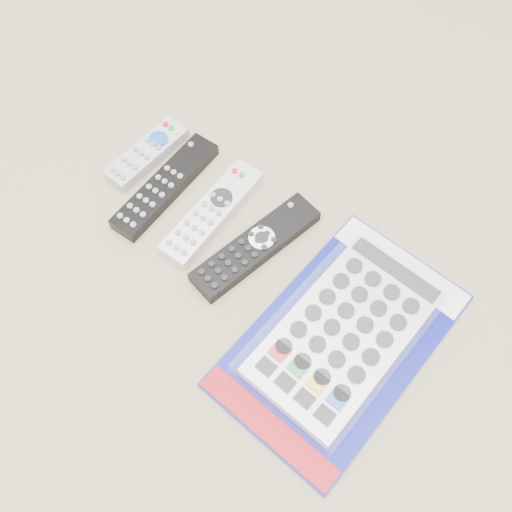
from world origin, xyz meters
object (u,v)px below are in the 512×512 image
Objects in this scene: remote_small_grey at (147,154)px; jumbo_remote_packaged at (344,332)px; remote_silver_dvd at (212,213)px; remote_slim_black at (165,186)px; remote_large_black at (255,246)px.

remote_small_grey is 0.42× the size of jumbo_remote_packaged.
remote_slim_black is at bearing -177.76° from remote_silver_dvd.
jumbo_remote_packaged reaches higher than remote_silver_dvd.
remote_large_black is (0.09, -0.01, 0.00)m from remote_silver_dvd.
jumbo_remote_packaged reaches higher than remote_large_black.
jumbo_remote_packaged is (0.17, -0.04, 0.01)m from remote_large_black.
remote_silver_dvd is at bearing -6.29° from remote_small_grey.
remote_small_grey is at bearing -175.79° from remote_large_black.
remote_small_grey is at bearing 174.16° from jumbo_remote_packaged.
remote_slim_black is 0.09m from remote_silver_dvd.
remote_large_black is (0.17, -0.00, -0.00)m from remote_slim_black.
remote_slim_black is (0.06, -0.03, 0.00)m from remote_small_grey.
remote_large_black is (0.24, -0.03, 0.00)m from remote_small_grey.
remote_small_grey is 0.69× the size of remote_large_black.
remote_slim_black reaches higher than remote_silver_dvd.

